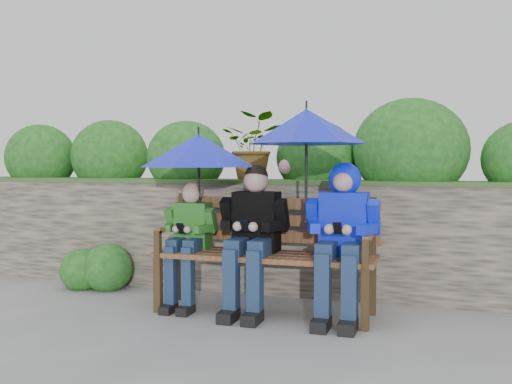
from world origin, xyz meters
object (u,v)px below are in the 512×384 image
(boy_left, at_px, (189,236))
(boy_middle, at_px, (253,231))
(boy_right, at_px, (342,227))
(umbrella_left, at_px, (199,151))
(park_bench, at_px, (267,246))
(umbrella_right, at_px, (306,127))

(boy_left, relative_size, boy_middle, 0.88)
(boy_right, height_order, umbrella_left, umbrella_left)
(boy_middle, bearing_deg, park_bench, 42.55)
(boy_left, distance_m, umbrella_right, 1.31)
(boy_middle, height_order, umbrella_right, umbrella_right)
(boy_middle, bearing_deg, boy_right, 0.95)
(boy_middle, relative_size, boy_right, 0.99)
(boy_left, distance_m, boy_right, 1.27)
(park_bench, distance_m, boy_left, 0.66)
(boy_left, distance_m, boy_middle, 0.56)
(boy_left, height_order, umbrella_right, umbrella_right)
(umbrella_left, bearing_deg, umbrella_right, -3.83)
(umbrella_left, bearing_deg, boy_left, -139.14)
(umbrella_left, bearing_deg, boy_right, -2.98)
(boy_right, bearing_deg, park_bench, 173.06)
(park_bench, height_order, boy_middle, boy_middle)
(umbrella_left, distance_m, umbrella_right, 0.93)
(boy_right, distance_m, umbrella_left, 1.33)
(boy_middle, height_order, boy_right, boy_right)
(boy_left, height_order, boy_middle, boy_middle)
(umbrella_left, bearing_deg, boy_middle, -8.57)
(park_bench, xyz_separation_m, boy_left, (-0.65, -0.07, 0.07))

